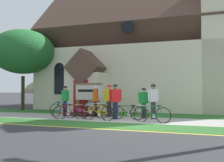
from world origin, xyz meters
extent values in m
plane|color=#333335|center=(0.00, 4.00, 0.00)|extent=(140.00, 140.00, 0.00)
cube|color=#A8A59E|center=(-1.28, 1.93, 0.01)|extent=(32.00, 2.62, 0.01)
cube|color=#2D6628|center=(-1.28, -0.28, 0.00)|extent=(32.00, 1.81, 0.01)
cube|color=#2D6628|center=(-1.28, 4.50, 0.00)|extent=(24.00, 2.51, 0.01)
cube|color=yellow|center=(-1.28, -1.33, 0.00)|extent=(28.00, 0.16, 0.01)
cube|color=beige|center=(-1.28, 10.96, 2.28)|extent=(14.75, 10.40, 4.56)
cube|color=brown|center=(-1.28, 10.96, 6.09)|extent=(15.25, 10.59, 10.59)
cube|color=beige|center=(4.72, 7.12, 5.14)|extent=(2.74, 2.74, 10.29)
cube|color=beige|center=(-3.94, 4.96, 1.30)|extent=(2.40, 1.60, 2.60)
cube|color=brown|center=(-3.94, 4.96, 2.95)|extent=(2.40, 1.80, 2.40)
cube|color=maroon|center=(-3.94, 4.14, 1.05)|extent=(1.00, 0.06, 2.10)
cube|color=black|center=(-6.45, 5.73, 2.10)|extent=(0.76, 0.06, 1.90)
cone|color=black|center=(-6.45, 5.73, 3.05)|extent=(0.80, 0.06, 0.80)
cylinder|color=black|center=(-1.28, 5.73, 5.63)|extent=(0.90, 0.06, 0.90)
cube|color=#7F6047|center=(-3.95, 3.77, 0.44)|extent=(0.12, 0.12, 0.87)
cube|color=#7F6047|center=(-2.52, 3.68, 0.44)|extent=(0.12, 0.12, 0.87)
cube|color=silver|center=(-3.23, 3.72, 1.32)|extent=(1.71, 0.19, 0.91)
cube|color=#7F6047|center=(-3.23, 3.72, 1.84)|extent=(1.83, 0.24, 0.12)
cube|color=black|center=(-3.24, 3.68, 1.43)|extent=(1.37, 0.10, 0.16)
cylinder|color=#382319|center=(-3.23, 3.47, 0.05)|extent=(2.37, 2.37, 0.10)
ellipsoid|color=gold|center=(-2.39, 3.46, 0.22)|extent=(0.36, 0.36, 0.24)
ellipsoid|color=orange|center=(-3.21, 4.17, 0.22)|extent=(0.36, 0.36, 0.24)
ellipsoid|color=#CC338C|center=(-4.03, 3.80, 0.22)|extent=(0.36, 0.36, 0.24)
ellipsoid|color=#CC338C|center=(-3.59, 3.32, 0.22)|extent=(0.36, 0.36, 0.24)
ellipsoid|color=red|center=(-2.75, 2.72, 0.22)|extent=(0.36, 0.36, 0.24)
torus|color=black|center=(-1.05, 1.12, 0.34)|extent=(0.72, 0.09, 0.72)
torus|color=black|center=(-2.10, 1.19, 0.34)|extent=(0.72, 0.09, 0.72)
cylinder|color=orange|center=(-1.74, 1.17, 0.49)|extent=(0.57, 0.07, 0.43)
cylinder|color=orange|center=(-1.63, 1.16, 0.70)|extent=(0.78, 0.09, 0.07)
cylinder|color=orange|center=(-1.36, 1.14, 0.51)|extent=(0.26, 0.05, 0.45)
cylinder|color=orange|center=(-1.26, 1.14, 0.32)|extent=(0.42, 0.07, 0.09)
cylinder|color=orange|center=(-1.15, 1.13, 0.53)|extent=(0.22, 0.05, 0.40)
cylinder|color=orange|center=(-2.06, 1.19, 0.51)|extent=(0.12, 0.04, 0.35)
ellipsoid|color=black|center=(-1.24, 1.13, 0.75)|extent=(0.24, 0.10, 0.05)
cylinder|color=silver|center=(-2.02, 1.19, 0.71)|extent=(0.44, 0.06, 0.03)
cylinder|color=silver|center=(-1.47, 1.15, 0.29)|extent=(0.18, 0.03, 0.18)
torus|color=black|center=(-2.73, 1.95, 0.36)|extent=(0.76, 0.05, 0.75)
torus|color=black|center=(-1.70, 1.97, 0.36)|extent=(0.76, 0.05, 0.75)
cylinder|color=#B7B7BC|center=(-2.05, 1.97, 0.54)|extent=(0.56, 0.05, 0.49)
cylinder|color=#B7B7BC|center=(-2.16, 1.96, 0.77)|extent=(0.76, 0.05, 0.04)
cylinder|color=#B7B7BC|center=(-2.43, 1.96, 0.54)|extent=(0.26, 0.04, 0.48)
cylinder|color=#B7B7BC|center=(-2.52, 1.95, 0.33)|extent=(0.42, 0.05, 0.09)
cylinder|color=#B7B7BC|center=(-2.64, 1.95, 0.56)|extent=(0.22, 0.04, 0.42)
cylinder|color=#B7B7BC|center=(-1.74, 1.97, 0.56)|extent=(0.12, 0.04, 0.42)
ellipsoid|color=black|center=(-2.54, 1.95, 0.79)|extent=(0.24, 0.09, 0.05)
cylinder|color=silver|center=(-1.78, 1.97, 0.79)|extent=(0.44, 0.04, 0.03)
cylinder|color=silver|center=(-2.32, 1.96, 0.31)|extent=(0.18, 0.02, 0.18)
torus|color=black|center=(1.62, 1.18, 0.35)|extent=(0.73, 0.11, 0.73)
torus|color=black|center=(0.57, 1.28, 0.35)|extent=(0.73, 0.11, 0.73)
cylinder|color=#19723F|center=(0.93, 1.25, 0.52)|extent=(0.57, 0.09, 0.48)
cylinder|color=#19723F|center=(1.05, 1.24, 0.75)|extent=(0.78, 0.11, 0.05)
cylinder|color=#19723F|center=(1.32, 1.21, 0.52)|extent=(0.27, 0.06, 0.46)
cylinder|color=#19723F|center=(1.41, 1.20, 0.32)|extent=(0.43, 0.08, 0.09)
cylinder|color=#19723F|center=(1.53, 1.19, 0.54)|extent=(0.23, 0.06, 0.41)
cylinder|color=#19723F|center=(0.61, 1.28, 0.55)|extent=(0.12, 0.05, 0.41)
ellipsoid|color=black|center=(1.43, 1.20, 0.77)|extent=(0.25, 0.10, 0.05)
cylinder|color=silver|center=(0.66, 1.28, 0.77)|extent=(0.44, 0.07, 0.03)
cylinder|color=silver|center=(1.20, 1.22, 0.30)|extent=(0.18, 0.04, 0.18)
torus|color=black|center=(0.22, 1.92, 0.33)|extent=(0.70, 0.08, 0.70)
torus|color=black|center=(-0.81, 1.99, 0.33)|extent=(0.70, 0.08, 0.70)
cylinder|color=black|center=(-0.46, 1.97, 0.48)|extent=(0.56, 0.07, 0.43)
cylinder|color=black|center=(-0.34, 1.96, 0.68)|extent=(0.77, 0.08, 0.04)
cylinder|color=black|center=(-0.08, 1.94, 0.48)|extent=(0.26, 0.05, 0.42)
cylinder|color=black|center=(0.02, 1.94, 0.31)|extent=(0.42, 0.06, 0.09)
cylinder|color=black|center=(0.13, 1.93, 0.51)|extent=(0.22, 0.05, 0.37)
cylinder|color=black|center=(-0.77, 1.98, 0.51)|extent=(0.12, 0.04, 0.36)
ellipsoid|color=black|center=(0.04, 1.94, 0.72)|extent=(0.24, 0.09, 0.05)
cylinder|color=silver|center=(-0.73, 1.98, 0.70)|extent=(0.44, 0.06, 0.03)
cylinder|color=silver|center=(-0.19, 1.95, 0.28)|extent=(0.18, 0.03, 0.18)
torus|color=black|center=(-4.35, 1.82, 0.36)|extent=(0.75, 0.15, 0.75)
torus|color=black|center=(-3.36, 1.67, 0.36)|extent=(0.75, 0.15, 0.75)
cylinder|color=#194CA5|center=(-3.70, 1.73, 0.53)|extent=(0.54, 0.12, 0.47)
cylinder|color=#194CA5|center=(-3.80, 1.74, 0.77)|extent=(0.74, 0.15, 0.07)
cylinder|color=#194CA5|center=(-4.06, 1.78, 0.55)|extent=(0.26, 0.07, 0.50)
cylinder|color=#194CA5|center=(-4.15, 1.79, 0.33)|extent=(0.41, 0.10, 0.09)
cylinder|color=#194CA5|center=(-4.26, 1.81, 0.57)|extent=(0.22, 0.07, 0.44)
cylinder|color=#194CA5|center=(-3.40, 1.68, 0.55)|extent=(0.12, 0.05, 0.40)
ellipsoid|color=black|center=(-4.17, 1.80, 0.82)|extent=(0.25, 0.12, 0.05)
cylinder|color=silver|center=(-3.44, 1.69, 0.77)|extent=(0.44, 0.09, 0.03)
cylinder|color=silver|center=(-3.95, 1.76, 0.30)|extent=(0.18, 0.05, 0.18)
torus|color=black|center=(-3.61, 1.00, 0.33)|extent=(0.68, 0.25, 0.70)
torus|color=black|center=(-2.59, 1.33, 0.33)|extent=(0.68, 0.25, 0.70)
cylinder|color=#A51E19|center=(-2.94, 1.22, 0.50)|extent=(0.56, 0.22, 0.45)
cylinder|color=#A51E19|center=(-3.05, 1.18, 0.71)|extent=(0.77, 0.28, 0.04)
cylinder|color=#A51E19|center=(-3.32, 1.10, 0.49)|extent=(0.27, 0.12, 0.44)
cylinder|color=#A51E19|center=(-3.41, 1.07, 0.31)|extent=(0.42, 0.17, 0.09)
cylinder|color=#A51E19|center=(-3.52, 1.03, 0.52)|extent=(0.23, 0.10, 0.39)
cylinder|color=#A51E19|center=(-2.63, 1.32, 0.52)|extent=(0.13, 0.07, 0.38)
ellipsoid|color=black|center=(-3.43, 1.06, 0.73)|extent=(0.25, 0.15, 0.05)
cylinder|color=silver|center=(-2.67, 1.31, 0.73)|extent=(0.43, 0.16, 0.03)
cylinder|color=silver|center=(-3.20, 1.13, 0.28)|extent=(0.18, 0.08, 0.18)
cylinder|color=black|center=(-2.27, 2.61, 0.42)|extent=(0.15, 0.15, 0.85)
cylinder|color=black|center=(-2.25, 2.50, 0.42)|extent=(0.15, 0.15, 0.85)
cube|color=#E55914|center=(-2.26, 2.56, 1.16)|extent=(0.27, 0.50, 0.62)
sphere|color=tan|center=(-2.26, 2.56, 1.58)|extent=(0.22, 0.22, 0.22)
ellipsoid|color=silver|center=(-2.26, 2.56, 1.64)|extent=(0.31, 0.27, 0.15)
cylinder|color=#E55914|center=(-2.27, 2.85, 1.19)|extent=(0.09, 0.12, 0.56)
cylinder|color=#E55914|center=(-2.26, 2.27, 1.19)|extent=(0.09, 0.11, 0.56)
cylinder|color=#2D2D33|center=(-1.47, 2.74, 0.44)|extent=(0.15, 0.15, 0.88)
cylinder|color=#2D2D33|center=(-1.54, 2.59, 0.44)|extent=(0.15, 0.15, 0.88)
cube|color=yellow|center=(-1.51, 2.67, 1.20)|extent=(0.39, 0.53, 0.64)
sphere|color=tan|center=(-1.51, 2.67, 1.63)|extent=(0.23, 0.23, 0.23)
ellipsoid|color=red|center=(-1.51, 2.67, 1.69)|extent=(0.36, 0.34, 0.16)
cylinder|color=yellow|center=(-1.34, 2.92, 1.23)|extent=(0.09, 0.14, 0.58)
cylinder|color=yellow|center=(-1.67, 2.42, 1.23)|extent=(0.09, 0.20, 0.58)
cylinder|color=#2D2D33|center=(0.99, 2.58, 0.44)|extent=(0.15, 0.15, 0.89)
cylinder|color=#2D2D33|center=(0.91, 2.47, 0.44)|extent=(0.15, 0.15, 0.89)
cube|color=silver|center=(0.95, 2.53, 1.21)|extent=(0.43, 0.53, 0.65)
sphere|color=#936B51|center=(0.95, 2.53, 1.65)|extent=(0.23, 0.23, 0.23)
ellipsoid|color=black|center=(0.95, 2.53, 1.71)|extent=(0.37, 0.35, 0.16)
cylinder|color=silver|center=(1.14, 2.76, 1.24)|extent=(0.09, 0.17, 0.59)
cylinder|color=silver|center=(0.76, 2.29, 1.24)|extent=(0.09, 0.12, 0.58)
cylinder|color=#191E38|center=(-0.88, 1.67, 0.44)|extent=(0.15, 0.15, 0.88)
cylinder|color=#191E38|center=(-0.80, 1.77, 0.44)|extent=(0.15, 0.15, 0.88)
cube|color=red|center=(-0.84, 1.72, 1.21)|extent=(0.47, 0.51, 0.64)
sphere|color=#936B51|center=(-0.84, 1.72, 1.64)|extent=(0.23, 0.23, 0.23)
ellipsoid|color=black|center=(-0.84, 1.72, 1.70)|extent=(0.37, 0.37, 0.16)
cylinder|color=red|center=(-1.06, 1.51, 1.24)|extent=(0.09, 0.11, 0.58)
cylinder|color=red|center=(-0.63, 1.93, 1.24)|extent=(0.09, 0.13, 0.58)
cylinder|color=#191E38|center=(-4.01, 2.37, 0.43)|extent=(0.15, 0.15, 0.85)
cylinder|color=#191E38|center=(-4.16, 2.45, 0.43)|extent=(0.15, 0.15, 0.85)
cube|color=green|center=(-4.08, 2.41, 1.16)|extent=(0.52, 0.40, 0.62)
sphere|color=tan|center=(-4.08, 2.41, 1.58)|extent=(0.22, 0.22, 0.22)
ellipsoid|color=black|center=(-4.08, 2.41, 1.64)|extent=(0.33, 0.35, 0.15)
cylinder|color=green|center=(-3.85, 2.24, 1.19)|extent=(0.09, 0.09, 0.56)
cylinder|color=green|center=(-4.32, 2.58, 1.19)|extent=(0.09, 0.10, 0.56)
cylinder|color=#2D2D33|center=(0.40, 2.56, 0.40)|extent=(0.15, 0.15, 0.79)
cylinder|color=#2D2D33|center=(0.48, 2.66, 0.40)|extent=(0.15, 0.15, 0.79)
cube|color=green|center=(0.44, 2.61, 1.08)|extent=(0.44, 0.47, 0.58)
sphere|color=tan|center=(0.44, 2.61, 1.47)|extent=(0.20, 0.20, 0.20)
ellipsoid|color=black|center=(0.44, 2.61, 1.53)|extent=(0.33, 0.33, 0.14)
cylinder|color=green|center=(0.23, 2.42, 1.11)|extent=(0.09, 0.22, 0.52)
cylinder|color=green|center=(0.64, 2.79, 1.11)|extent=(0.09, 0.11, 0.52)
cylinder|color=#3D2D1E|center=(-9.07, 5.07, 1.24)|extent=(0.25, 0.25, 2.48)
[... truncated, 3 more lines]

